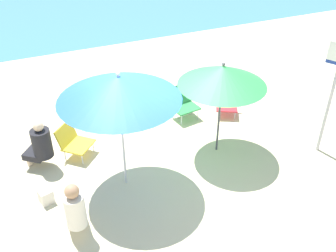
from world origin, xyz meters
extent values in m
plane|color=beige|center=(0.00, 0.00, 0.00)|extent=(40.00, 40.00, 0.00)
cylinder|color=#4C4C51|center=(1.27, -0.01, 0.89)|extent=(0.04, 0.04, 1.77)
cone|color=green|center=(1.27, -0.01, 1.59)|extent=(1.57, 1.57, 0.37)
sphere|color=#4C4C51|center=(1.27, -0.01, 1.80)|extent=(0.06, 0.06, 0.06)
cylinder|color=silver|center=(-0.65, -0.22, 1.03)|extent=(0.04, 0.04, 2.06)
cone|color=blue|center=(-0.65, -0.22, 1.86)|extent=(1.90, 1.90, 0.39)
sphere|color=silver|center=(-0.65, -0.22, 2.09)|extent=(0.06, 0.06, 0.06)
cube|color=#33934C|center=(1.20, 1.26, 0.27)|extent=(0.60, 0.51, 0.03)
cube|color=#33934C|center=(1.17, 1.49, 0.48)|extent=(0.56, 0.24, 0.42)
cylinder|color=silver|center=(1.44, 1.12, 0.13)|extent=(0.02, 0.02, 0.25)
cylinder|color=silver|center=(1.02, 1.05, 0.13)|extent=(0.02, 0.02, 0.25)
cylinder|color=silver|center=(1.39, 1.46, 0.13)|extent=(0.02, 0.02, 0.25)
cylinder|color=silver|center=(0.96, 1.40, 0.13)|extent=(0.02, 0.02, 0.25)
cube|color=gold|center=(-1.21, 0.87, 0.24)|extent=(0.69, 0.69, 0.03)
cube|color=gold|center=(-1.39, 1.03, 0.43)|extent=(0.47, 0.48, 0.37)
cylinder|color=silver|center=(-0.93, 0.89, 0.11)|extent=(0.02, 0.02, 0.23)
cylinder|color=silver|center=(-1.22, 0.59, 0.11)|extent=(0.02, 0.02, 0.23)
cylinder|color=silver|center=(-1.20, 1.14, 0.11)|extent=(0.02, 0.02, 0.23)
cylinder|color=silver|center=(-1.49, 0.84, 0.11)|extent=(0.02, 0.02, 0.23)
cube|color=red|center=(2.09, 1.00, 0.21)|extent=(0.60, 0.58, 0.03)
cube|color=red|center=(2.19, 1.19, 0.41)|extent=(0.47, 0.35, 0.38)
cylinder|color=silver|center=(2.17, 0.77, 0.10)|extent=(0.02, 0.02, 0.20)
cylinder|color=silver|center=(1.85, 0.95, 0.10)|extent=(0.02, 0.02, 0.20)
cylinder|color=silver|center=(2.32, 1.05, 0.10)|extent=(0.02, 0.02, 0.20)
cylinder|color=silver|center=(2.01, 1.23, 0.10)|extent=(0.02, 0.02, 0.20)
cube|color=silver|center=(-1.66, -0.89, 0.26)|extent=(0.31, 0.37, 0.12)
cylinder|color=tan|center=(-1.65, -0.73, 0.13)|extent=(0.12, 0.12, 0.26)
cylinder|color=silver|center=(-1.66, -1.07, 0.52)|extent=(0.30, 0.30, 0.53)
sphere|color=tan|center=(-1.66, -1.07, 0.89)|extent=(0.21, 0.21, 0.21)
cube|color=black|center=(-1.99, 0.88, 0.27)|extent=(0.49, 0.49, 0.12)
cylinder|color=beige|center=(-2.11, 0.98, 0.13)|extent=(0.12, 0.12, 0.27)
cylinder|color=black|center=(-1.84, 0.77, 0.54)|extent=(0.34, 0.34, 0.54)
sphere|color=beige|center=(-1.84, 0.77, 0.90)|extent=(0.18, 0.18, 0.18)
cylinder|color=#ADADB2|center=(3.07, -0.80, 1.11)|extent=(0.06, 0.06, 2.22)
cube|color=silver|center=(-1.99, -0.14, 0.12)|extent=(0.26, 0.27, 0.25)
camera|label=1|loc=(-2.04, -5.20, 4.55)|focal=41.58mm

